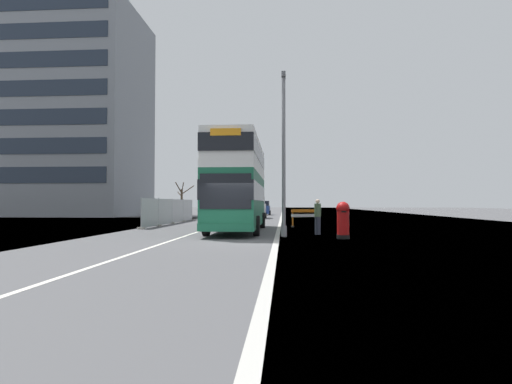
% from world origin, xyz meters
% --- Properties ---
extents(ground, '(140.00, 280.00, 0.10)m').
position_xyz_m(ground, '(0.53, 0.12, -0.05)').
color(ground, '#4C4C4F').
extents(double_decker_bus, '(2.84, 10.88, 5.11)m').
position_xyz_m(double_decker_bus, '(-0.43, 6.48, 2.72)').
color(double_decker_bus, '#196042').
rests_on(double_decker_bus, ground).
extents(lamppost_foreground, '(0.29, 0.70, 7.94)m').
position_xyz_m(lamppost_foreground, '(2.18, 2.86, 3.74)').
color(lamppost_foreground, gray).
rests_on(lamppost_foreground, ground).
extents(red_pillar_postbox, '(0.61, 0.61, 1.68)m').
position_xyz_m(red_pillar_postbox, '(4.87, 1.97, 0.92)').
color(red_pillar_postbox, black).
rests_on(red_pillar_postbox, ground).
extents(roadworks_barrier, '(1.96, 0.78, 1.20)m').
position_xyz_m(roadworks_barrier, '(3.65, 10.81, 0.78)').
color(roadworks_barrier, orange).
rests_on(roadworks_barrier, ground).
extents(construction_site_fence, '(0.44, 13.80, 1.98)m').
position_xyz_m(construction_site_fence, '(-6.61, 14.47, 0.95)').
color(construction_site_fence, '#A8AAAD').
rests_on(construction_site_fence, ground).
extents(car_oncoming_near, '(1.99, 4.59, 2.34)m').
position_xyz_m(car_oncoming_near, '(-0.75, 26.48, 1.10)').
color(car_oncoming_near, silver).
rests_on(car_oncoming_near, ground).
extents(car_receding_mid, '(2.02, 3.99, 2.13)m').
position_xyz_m(car_receding_mid, '(-4.20, 32.80, 1.00)').
color(car_receding_mid, navy).
rests_on(car_receding_mid, ground).
extents(car_receding_far, '(1.92, 4.02, 1.93)m').
position_xyz_m(car_receding_far, '(-0.66, 38.85, 0.91)').
color(car_receding_far, navy).
rests_on(car_receding_far, ground).
extents(bare_tree_far_verge_near, '(2.73, 1.90, 4.79)m').
position_xyz_m(bare_tree_far_verge_near, '(-13.10, 42.54, 2.40)').
color(bare_tree_far_verge_near, '#4C3D2D').
rests_on(bare_tree_far_verge_near, ground).
extents(pedestrian_at_kerb, '(0.34, 0.34, 1.81)m').
position_xyz_m(pedestrian_at_kerb, '(3.92, 4.26, 0.91)').
color(pedestrian_at_kerb, '#2D3342').
rests_on(pedestrian_at_kerb, ground).
extents(backdrop_office_block, '(28.59, 14.22, 26.70)m').
position_xyz_m(backdrop_office_block, '(-31.22, 34.28, 13.35)').
color(backdrop_office_block, gray).
rests_on(backdrop_office_block, ground).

